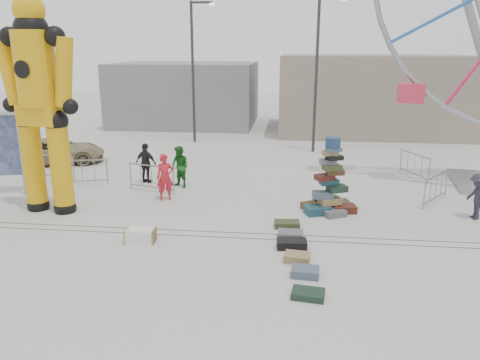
# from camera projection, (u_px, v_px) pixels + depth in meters

# --- Properties ---
(ground) EXTENTS (90.00, 90.00, 0.00)m
(ground) POSITION_uv_depth(u_px,v_px,m) (225.00, 246.00, 13.48)
(ground) COLOR #9E9E99
(ground) RESTS_ON ground
(track_line_near) EXTENTS (40.00, 0.04, 0.01)m
(track_line_near) POSITION_uv_depth(u_px,v_px,m) (228.00, 237.00, 14.05)
(track_line_near) COLOR #47443F
(track_line_near) RESTS_ON ground
(track_line_far) EXTENTS (40.00, 0.04, 0.01)m
(track_line_far) POSITION_uv_depth(u_px,v_px,m) (230.00, 232.00, 14.44)
(track_line_far) COLOR #47443F
(track_line_far) RESTS_ON ground
(building_right) EXTENTS (12.00, 8.00, 5.00)m
(building_right) POSITION_uv_depth(u_px,v_px,m) (371.00, 94.00, 31.15)
(building_right) COLOR gray
(building_right) RESTS_ON ground
(building_left) EXTENTS (10.00, 8.00, 4.40)m
(building_left) POSITION_uv_depth(u_px,v_px,m) (187.00, 93.00, 34.54)
(building_left) COLOR gray
(building_left) RESTS_ON ground
(lamp_post_right) EXTENTS (1.41, 0.25, 8.00)m
(lamp_post_right) POSITION_uv_depth(u_px,v_px,m) (318.00, 67.00, 24.34)
(lamp_post_right) COLOR #2D2D30
(lamp_post_right) RESTS_ON ground
(lamp_post_left) EXTENTS (1.41, 0.25, 8.00)m
(lamp_post_left) POSITION_uv_depth(u_px,v_px,m) (194.00, 65.00, 27.00)
(lamp_post_left) COLOR #2D2D30
(lamp_post_left) RESTS_ON ground
(suitcase_tower) EXTENTS (1.96, 1.70, 2.61)m
(suitcase_tower) POSITION_uv_depth(u_px,v_px,m) (329.00, 191.00, 16.14)
(suitcase_tower) COLOR #1A4450
(suitcase_tower) RESTS_ON ground
(crash_test_dummy) EXTENTS (2.94, 1.29, 7.35)m
(crash_test_dummy) POSITION_uv_depth(u_px,v_px,m) (39.00, 99.00, 15.32)
(crash_test_dummy) COLOR black
(crash_test_dummy) RESTS_ON ground
(steamer_trunk) EXTENTS (0.86, 0.51, 0.40)m
(steamer_trunk) POSITION_uv_depth(u_px,v_px,m) (141.00, 236.00, 13.69)
(steamer_trunk) COLOR silver
(steamer_trunk) RESTS_ON ground
(row_case_0) EXTENTS (0.83, 0.55, 0.19)m
(row_case_0) POSITION_uv_depth(u_px,v_px,m) (287.00, 224.00, 14.87)
(row_case_0) COLOR #374020
(row_case_0) RESTS_ON ground
(row_case_1) EXTENTS (0.77, 0.56, 0.17)m
(row_case_1) POSITION_uv_depth(u_px,v_px,m) (291.00, 234.00, 14.09)
(row_case_1) COLOR slate
(row_case_1) RESTS_ON ground
(row_case_2) EXTENTS (0.88, 0.56, 0.24)m
(row_case_2) POSITION_uv_depth(u_px,v_px,m) (292.00, 244.00, 13.31)
(row_case_2) COLOR black
(row_case_2) RESTS_ON ground
(row_case_3) EXTENTS (0.73, 0.58, 0.21)m
(row_case_3) POSITION_uv_depth(u_px,v_px,m) (297.00, 257.00, 12.48)
(row_case_3) COLOR olive
(row_case_3) RESTS_ON ground
(row_case_4) EXTENTS (0.73, 0.56, 0.21)m
(row_case_4) POSITION_uv_depth(u_px,v_px,m) (305.00, 272.00, 11.68)
(row_case_4) COLOR #4B5C6B
(row_case_4) RESTS_ON ground
(row_case_5) EXTENTS (0.81, 0.60, 0.16)m
(row_case_5) POSITION_uv_depth(u_px,v_px,m) (308.00, 294.00, 10.69)
(row_case_5) COLOR #1A3022
(row_case_5) RESTS_ON ground
(barricade_dummy_a) EXTENTS (1.98, 0.50, 1.10)m
(barricade_dummy_a) POSITION_uv_depth(u_px,v_px,m) (54.00, 167.00, 20.07)
(barricade_dummy_a) COLOR gray
(barricade_dummy_a) RESTS_ON ground
(barricade_dummy_b) EXTENTS (1.94, 0.69, 1.10)m
(barricade_dummy_b) POSITION_uv_depth(u_px,v_px,m) (82.00, 172.00, 19.22)
(barricade_dummy_b) COLOR gray
(barricade_dummy_b) RESTS_ON ground
(barricade_dummy_c) EXTENTS (1.94, 0.67, 1.10)m
(barricade_dummy_c) POSITION_uv_depth(u_px,v_px,m) (152.00, 178.00, 18.39)
(barricade_dummy_c) COLOR gray
(barricade_dummy_c) RESTS_ON ground
(barricade_wheel_front) EXTENTS (1.29, 1.65, 1.10)m
(barricade_wheel_front) POSITION_uv_depth(u_px,v_px,m) (436.00, 189.00, 17.03)
(barricade_wheel_front) COLOR gray
(barricade_wheel_front) RESTS_ON ground
(barricade_wheel_back) EXTENTS (0.83, 1.89, 1.10)m
(barricade_wheel_back) POSITION_uv_depth(u_px,v_px,m) (414.00, 165.00, 20.34)
(barricade_wheel_back) COLOR gray
(barricade_wheel_back) RESTS_ON ground
(pedestrian_red) EXTENTS (0.75, 0.63, 1.74)m
(pedestrian_red) POSITION_uv_depth(u_px,v_px,m) (165.00, 177.00, 17.31)
(pedestrian_red) COLOR red
(pedestrian_red) RESTS_ON ground
(pedestrian_green) EXTENTS (1.04, 0.99, 1.70)m
(pedestrian_green) POSITION_uv_depth(u_px,v_px,m) (180.00, 167.00, 18.86)
(pedestrian_green) COLOR #175F1A
(pedestrian_green) RESTS_ON ground
(pedestrian_black) EXTENTS (1.06, 0.70, 1.68)m
(pedestrian_black) POSITION_uv_depth(u_px,v_px,m) (146.00, 163.00, 19.52)
(pedestrian_black) COLOR black
(pedestrian_black) RESTS_ON ground
(pedestrian_grey) EXTENTS (0.72, 1.07, 1.54)m
(pedestrian_grey) POSITION_uv_depth(u_px,v_px,m) (477.00, 196.00, 15.42)
(pedestrian_grey) COLOR #23222E
(pedestrian_grey) RESTS_ON ground
(parked_suv) EXTENTS (4.81, 3.33, 1.22)m
(parked_suv) POSITION_uv_depth(u_px,v_px,m) (58.00, 151.00, 22.90)
(parked_suv) COLOR #8E805B
(parked_suv) RESTS_ON ground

